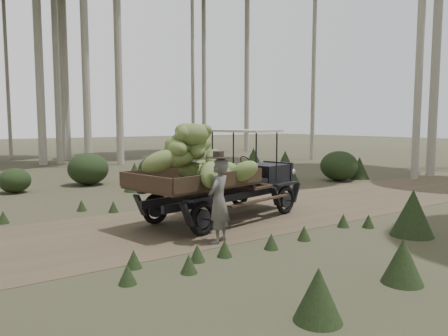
{
  "coord_description": "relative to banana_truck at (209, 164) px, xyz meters",
  "views": [
    {
      "loc": [
        -3.73,
        -8.5,
        2.3
      ],
      "look_at": [
        2.18,
        -0.06,
        1.23
      ],
      "focal_mm": 35.0,
      "sensor_mm": 36.0,
      "label": 1
    }
  ],
  "objects": [
    {
      "name": "undergrowth",
      "position": [
        0.5,
        1.22,
        -0.84
      ],
      "size": [
        23.16,
        23.34,
        1.35
      ],
      "color": "#233319",
      "rests_on": "ground"
    },
    {
      "name": "dirt_track",
      "position": [
        -1.65,
        0.22,
        -1.35
      ],
      "size": [
        70.0,
        4.0,
        0.01
      ],
      "primitive_type": "cube",
      "color": "brown",
      "rests_on": "ground"
    },
    {
      "name": "ground",
      "position": [
        -1.65,
        0.22,
        -1.36
      ],
      "size": [
        120.0,
        120.0,
        0.0
      ],
      "primitive_type": "plane",
      "color": "#473D2B",
      "rests_on": "ground"
    },
    {
      "name": "farmer",
      "position": [
        -0.75,
        -1.5,
        -0.52
      ],
      "size": [
        0.71,
        0.65,
        1.77
      ],
      "rotation": [
        0.0,
        0.0,
        3.72
      ],
      "color": "#52514B",
      "rests_on": "ground"
    },
    {
      "name": "banana_truck",
      "position": [
        0.0,
        0.0,
        0.0
      ],
      "size": [
        4.84,
        2.81,
        2.38
      ],
      "rotation": [
        0.0,
        0.0,
        0.21
      ],
      "color": "black",
      "rests_on": "ground"
    }
  ]
}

